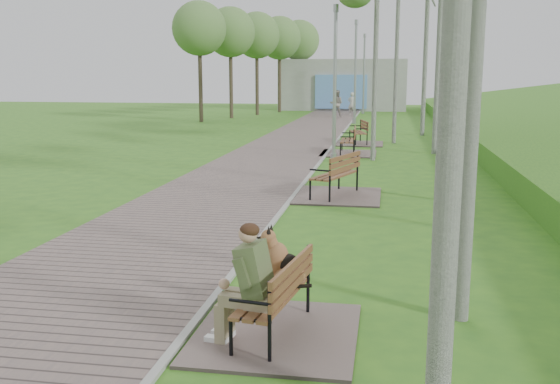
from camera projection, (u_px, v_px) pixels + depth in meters
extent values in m
cube|color=#6E5D59|center=(278.00, 153.00, 22.49)|extent=(3.50, 67.00, 0.04)
cube|color=#999993|center=(326.00, 154.00, 22.20)|extent=(0.10, 67.00, 0.05)
cube|color=#9E9E99|center=(343.00, 85.00, 50.65)|extent=(10.00, 5.00, 4.00)
cube|color=#6194D9|center=(341.00, 92.00, 48.23)|extent=(4.00, 0.20, 2.60)
cube|color=#6E5D59|center=(276.00, 333.00, 6.86)|extent=(1.77, 1.96, 0.04)
cube|color=brown|center=(272.00, 297.00, 6.79)|extent=(0.66, 1.52, 0.04)
cube|color=brown|center=(292.00, 276.00, 6.67)|extent=(0.26, 1.46, 0.32)
cube|color=#6E5D59|center=(336.00, 196.00, 14.64)|extent=(2.06, 2.29, 0.04)
cube|color=brown|center=(334.00, 175.00, 14.55)|extent=(1.06, 1.79, 0.05)
cube|color=brown|center=(345.00, 163.00, 14.37)|extent=(0.61, 1.64, 0.38)
cube|color=#6E5D59|center=(349.00, 154.00, 22.45)|extent=(1.96, 2.18, 0.04)
cube|color=brown|center=(347.00, 141.00, 22.37)|extent=(0.55, 1.65, 0.04)
cube|color=brown|center=(355.00, 132.00, 22.28)|extent=(0.10, 1.63, 0.36)
cube|color=#6E5D59|center=(359.00, 144.00, 25.66)|extent=(1.95, 2.17, 0.04)
cube|color=brown|center=(358.00, 132.00, 25.58)|extent=(0.83, 1.69, 0.04)
cube|color=brown|center=(364.00, 125.00, 25.54)|extent=(0.40, 1.60, 0.36)
cylinder|color=#96999E|center=(334.00, 158.00, 20.41)|extent=(0.19, 0.19, 0.29)
cylinder|color=#96999E|center=(335.00, 88.00, 19.99)|extent=(0.12, 0.12, 4.82)
cylinder|color=#96999E|center=(336.00, 8.00, 19.54)|extent=(0.17, 0.17, 0.24)
cylinder|color=#96999E|center=(354.00, 121.00, 36.26)|extent=(0.23, 0.23, 0.34)
cylinder|color=#96999E|center=(355.00, 74.00, 35.76)|extent=(0.14, 0.14, 5.68)
cylinder|color=#96999E|center=(356.00, 22.00, 35.23)|extent=(0.20, 0.20, 0.28)
cylinder|color=#96999E|center=(363.00, 111.00, 45.55)|extent=(0.22, 0.22, 0.33)
cylinder|color=#96999E|center=(364.00, 75.00, 45.07)|extent=(0.13, 0.13, 5.50)
cylinder|color=#96999E|center=(365.00, 36.00, 44.55)|extent=(0.20, 0.20, 0.27)
imported|color=silver|center=(352.00, 104.00, 43.12)|extent=(0.67, 0.53, 1.62)
imported|color=gray|center=(336.00, 104.00, 41.39)|extent=(0.93, 0.75, 1.81)
cylinder|color=silver|center=(472.00, 2.00, 13.15)|extent=(0.17, 0.17, 8.65)
cylinder|color=silver|center=(376.00, 39.00, 20.11)|extent=(0.15, 0.15, 7.92)
cylinder|color=silver|center=(440.00, 16.00, 21.67)|extent=(0.19, 0.19, 9.64)
cylinder|color=silver|center=(397.00, 29.00, 25.12)|extent=(0.19, 0.19, 9.23)
cylinder|color=silver|center=(427.00, 19.00, 28.38)|extent=(0.18, 0.18, 10.61)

